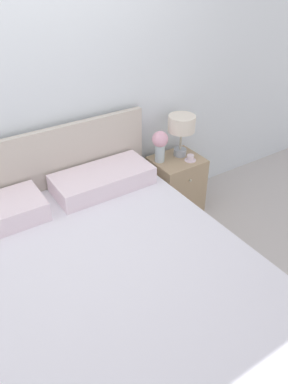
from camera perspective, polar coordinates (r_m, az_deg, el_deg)
The scene contains 7 objects.
ground_plane at distance 3.29m, azimuth -14.37°, elevation -7.44°, with size 12.00×12.00×0.00m, color #BCB7B2.
wall_back at distance 2.72m, azimuth -18.84°, elevation 14.61°, with size 8.00×0.06×2.60m.
bed at distance 2.42m, azimuth -6.78°, elevation -15.37°, with size 1.83×2.10×1.01m.
nightstand at distance 3.42m, azimuth 4.87°, elevation 1.06°, with size 0.43×0.39×0.54m.
table_lamp at distance 3.23m, azimuth 5.74°, elevation 9.92°, with size 0.23×0.23×0.37m.
flower_vase at distance 3.16m, azimuth 2.49°, elevation 7.42°, with size 0.14×0.14×0.28m.
teacup at distance 3.26m, azimuth 7.08°, elevation 5.14°, with size 0.10×0.10×0.05m.
Camera 1 is at (-0.63, -2.44, 2.12)m, focal length 35.00 mm.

